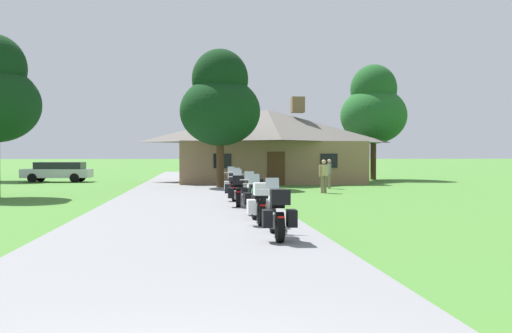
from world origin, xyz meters
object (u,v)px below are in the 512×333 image
at_px(motorcycle_red_fifth_in_row, 235,187).
at_px(parked_silver_suv_far_left, 58,171).
at_px(bystander_gray_shirt_near_lodge, 329,172).
at_px(motorcycle_black_farthest_in_row, 232,184).
at_px(motorcycle_white_nearest_to_camera, 277,214).
at_px(tree_right_of_lodge, 373,108).
at_px(motorcycle_white_third_in_row, 254,196).
at_px(tree_by_lodge_front, 220,102).
at_px(motorcycle_white_fourth_in_row, 238,191).
at_px(bystander_tan_shirt_beside_signpost, 324,174).
at_px(motorcycle_green_second_in_row, 259,203).

height_order(motorcycle_red_fifth_in_row, parked_silver_suv_far_left, parked_silver_suv_far_left).
bearing_deg(bystander_gray_shirt_near_lodge, motorcycle_black_farthest_in_row, 146.82).
relative_size(motorcycle_black_farthest_in_row, parked_silver_suv_far_left, 0.44).
bearing_deg(motorcycle_black_farthest_in_row, motorcycle_white_nearest_to_camera, -88.17).
bearing_deg(tree_right_of_lodge, motorcycle_red_fifth_in_row, -122.02).
xyz_separation_m(motorcycle_white_nearest_to_camera, motorcycle_black_farthest_in_row, (-0.18, 12.87, 0.00)).
xyz_separation_m(motorcycle_white_third_in_row, tree_by_lodge_front, (-0.45, 14.58, 4.33)).
height_order(motorcycle_white_fourth_in_row, motorcycle_black_farthest_in_row, same).
xyz_separation_m(tree_by_lodge_front, tree_right_of_lodge, (12.24, 9.79, 0.60)).
height_order(bystander_tan_shirt_beside_signpost, tree_by_lodge_front, tree_by_lodge_front).
distance_m(motorcycle_white_fourth_in_row, tree_right_of_lodge, 25.36).
distance_m(motorcycle_white_fourth_in_row, motorcycle_black_farthest_in_row, 4.93).
height_order(motorcycle_green_second_in_row, parked_silver_suv_far_left, parked_silver_suv_far_left).
bearing_deg(tree_by_lodge_front, motorcycle_white_fourth_in_row, -89.30).
distance_m(motorcycle_black_farthest_in_row, bystander_gray_shirt_near_lodge, 8.26).
bearing_deg(bystander_gray_shirt_near_lodge, tree_by_lodge_front, 90.84).
relative_size(motorcycle_white_fourth_in_row, parked_silver_suv_far_left, 0.44).
bearing_deg(motorcycle_white_fourth_in_row, bystander_gray_shirt_near_lodge, 64.16).
bearing_deg(motorcycle_black_farthest_in_row, tree_right_of_lodge, 55.52).
bearing_deg(bystander_tan_shirt_beside_signpost, motorcycle_red_fifth_in_row, 24.37).
relative_size(motorcycle_green_second_in_row, motorcycle_red_fifth_in_row, 1.00).
xyz_separation_m(motorcycle_red_fifth_in_row, tree_by_lodge_front, (-0.20, 9.47, 4.33)).
xyz_separation_m(motorcycle_white_third_in_row, motorcycle_black_farthest_in_row, (-0.20, 7.56, 0.00)).
xyz_separation_m(bystander_tan_shirt_beside_signpost, tree_by_lodge_front, (-4.97, 4.76, 4.00)).
relative_size(motorcycle_white_nearest_to_camera, motorcycle_black_farthest_in_row, 1.00).
xyz_separation_m(motorcycle_white_nearest_to_camera, tree_by_lodge_front, (-0.42, 19.89, 4.33)).
bearing_deg(bystander_gray_shirt_near_lodge, motorcycle_white_third_in_row, 169.14).
distance_m(motorcycle_white_nearest_to_camera, tree_by_lodge_front, 20.36).
relative_size(motorcycle_white_fourth_in_row, tree_right_of_lodge, 0.23).
distance_m(motorcycle_white_nearest_to_camera, parked_silver_suv_far_left, 30.37).
xyz_separation_m(motorcycle_white_third_in_row, tree_right_of_lodge, (11.80, 24.37, 4.93)).
bearing_deg(motorcycle_white_fourth_in_row, parked_silver_suv_far_left, 122.16).
bearing_deg(motorcycle_green_second_in_row, tree_right_of_lodge, 64.55).
bearing_deg(motorcycle_white_fourth_in_row, tree_by_lodge_front, 93.90).
xyz_separation_m(bystander_tan_shirt_beside_signpost, tree_right_of_lodge, (7.28, 14.55, 4.60)).
relative_size(motorcycle_white_third_in_row, tree_right_of_lodge, 0.23).
bearing_deg(motorcycle_white_fourth_in_row, motorcycle_white_nearest_to_camera, -84.81).
xyz_separation_m(motorcycle_white_nearest_to_camera, motorcycle_white_third_in_row, (0.02, 5.31, 0.00)).
height_order(motorcycle_white_nearest_to_camera, motorcycle_red_fifth_in_row, same).
bearing_deg(motorcycle_white_fourth_in_row, tree_right_of_lodge, 64.10).
height_order(tree_by_lodge_front, parked_silver_suv_far_left, tree_by_lodge_front).
relative_size(bystander_gray_shirt_near_lodge, tree_by_lodge_front, 0.21).
height_order(motorcycle_red_fifth_in_row, bystander_gray_shirt_near_lodge, bystander_gray_shirt_near_lodge).
distance_m(motorcycle_white_nearest_to_camera, motorcycle_white_third_in_row, 5.31).
distance_m(motorcycle_white_nearest_to_camera, tree_right_of_lodge, 32.32).
distance_m(motorcycle_white_fourth_in_row, parked_silver_suv_far_left, 23.07).
distance_m(motorcycle_green_second_in_row, bystander_tan_shirt_beside_signpost, 13.26).
relative_size(motorcycle_red_fifth_in_row, motorcycle_black_farthest_in_row, 1.00).
relative_size(bystander_gray_shirt_near_lodge, tree_right_of_lodge, 0.19).
bearing_deg(motorcycle_white_nearest_to_camera, tree_by_lodge_front, 92.94).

